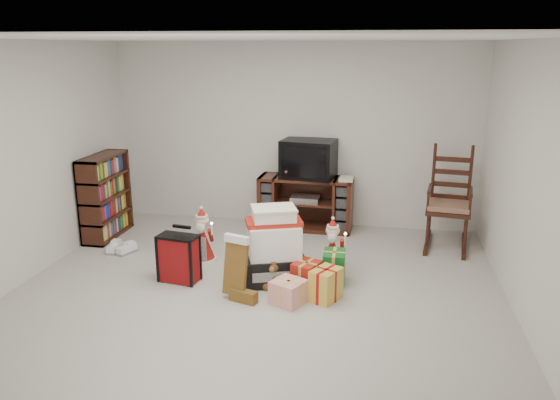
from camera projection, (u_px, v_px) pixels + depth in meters
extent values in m
cube|color=#ABA79D|center=(254.00, 298.00, 5.47)|extent=(5.00, 5.00, 0.01)
cube|color=white|center=(250.00, 38.00, 4.79)|extent=(5.00, 5.00, 0.01)
cube|color=silver|center=(294.00, 135.00, 7.49)|extent=(5.00, 0.01, 2.50)
cube|color=silver|center=(139.00, 289.00, 2.76)|extent=(5.00, 0.01, 2.50)
cube|color=silver|center=(14.00, 166.00, 5.56)|extent=(0.01, 5.00, 2.50)
cube|color=silver|center=(535.00, 189.00, 4.69)|extent=(0.01, 5.00, 2.50)
cube|color=#451F13|center=(306.00, 203.00, 7.46)|extent=(1.28, 0.50, 0.72)
cube|color=silver|center=(305.00, 199.00, 7.41)|extent=(0.39, 0.28, 0.07)
cube|color=#3C1C10|center=(105.00, 196.00, 7.11)|extent=(0.30, 0.89, 1.09)
cube|color=#3C1C10|center=(448.00, 210.00, 6.75)|extent=(0.59, 0.57, 0.05)
cube|color=#996C53|center=(449.00, 206.00, 6.73)|extent=(0.54, 0.53, 0.06)
cube|color=#3C1C10|center=(449.00, 172.00, 6.85)|extent=(0.45, 0.12, 0.81)
cube|color=#3C1C10|center=(445.00, 244.00, 6.87)|extent=(0.64, 0.93, 0.06)
cube|color=black|center=(274.00, 268.00, 5.84)|extent=(0.76, 0.65, 0.29)
cube|color=white|center=(274.00, 240.00, 5.75)|extent=(0.64, 0.57, 0.35)
cube|color=#B12114|center=(274.00, 222.00, 5.70)|extent=(0.65, 0.48, 0.05)
cube|color=#F5E5C9|center=(274.00, 214.00, 5.67)|extent=(0.52, 0.45, 0.11)
cube|color=maroon|center=(179.00, 258.00, 5.79)|extent=(0.43, 0.27, 0.52)
cube|color=black|center=(180.00, 226.00, 5.79)|extent=(0.21, 0.06, 0.03)
ellipsoid|color=brown|center=(274.00, 277.00, 5.70)|extent=(0.21, 0.18, 0.22)
sphere|color=brown|center=(273.00, 266.00, 5.64)|extent=(0.14, 0.14, 0.14)
cone|color=#9D1710|center=(332.00, 253.00, 6.09)|extent=(0.28, 0.28, 0.41)
sphere|color=beige|center=(333.00, 232.00, 6.02)|extent=(0.14, 0.14, 0.14)
cone|color=#9D1710|center=(333.00, 223.00, 5.99)|extent=(0.12, 0.12, 0.10)
cylinder|color=silver|center=(345.00, 239.00, 5.90)|extent=(0.02, 0.02, 0.12)
cone|color=#9D1710|center=(203.00, 244.00, 6.35)|extent=(0.30, 0.30, 0.43)
sphere|color=beige|center=(202.00, 222.00, 6.28)|extent=(0.15, 0.15, 0.15)
cone|color=#9D1710|center=(201.00, 212.00, 6.25)|extent=(0.13, 0.13, 0.11)
cylinder|color=silver|center=(212.00, 229.00, 6.15)|extent=(0.02, 0.02, 0.13)
cube|color=white|center=(114.00, 248.00, 6.67)|extent=(0.13, 0.27, 0.09)
cube|color=white|center=(127.00, 249.00, 6.64)|extent=(0.20, 0.29, 0.09)
cube|color=#B12114|center=(307.00, 279.00, 5.59)|extent=(0.27, 0.27, 0.27)
cube|color=#186329|center=(330.00, 270.00, 5.80)|extent=(0.27, 0.27, 0.27)
cube|color=#ECBB45|center=(331.00, 287.00, 5.39)|extent=(0.27, 0.27, 0.27)
cube|color=white|center=(296.00, 294.00, 5.25)|extent=(0.27, 0.27, 0.27)
cube|color=black|center=(309.00, 159.00, 7.30)|extent=(0.76, 0.58, 0.51)
cube|color=black|center=(306.00, 163.00, 7.06)|extent=(0.59, 0.10, 0.41)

